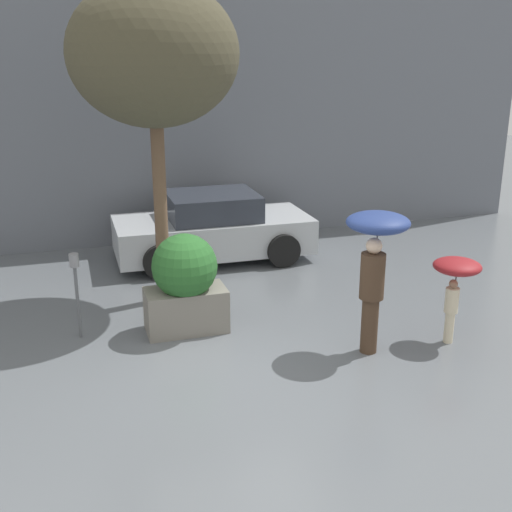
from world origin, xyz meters
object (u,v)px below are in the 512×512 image
at_px(parking_meter, 76,278).
at_px(street_tree, 153,55).
at_px(planter_box, 185,282).
at_px(parked_car_near, 213,229).
at_px(person_child, 456,275).
at_px(person_adult, 376,249).

bearing_deg(parking_meter, street_tree, 37.56).
xyz_separation_m(planter_box, parking_meter, (-1.59, 0.24, 0.15)).
xyz_separation_m(planter_box, street_tree, (-0.11, 1.37, 3.29)).
height_order(parked_car_near, street_tree, street_tree).
bearing_deg(street_tree, person_child, -37.25).
bearing_deg(parked_car_near, person_adult, -165.61).
xyz_separation_m(person_adult, person_child, (1.28, -0.10, -0.48)).
height_order(planter_box, street_tree, street_tree).
height_order(planter_box, parking_meter, planter_box).
height_order(person_adult, parking_meter, person_adult).
height_order(person_child, street_tree, street_tree).
distance_m(parked_car_near, street_tree, 4.20).
xyz_separation_m(parked_car_near, street_tree, (-1.35, -2.00, 3.44)).
height_order(person_adult, parked_car_near, person_adult).
bearing_deg(parked_car_near, street_tree, 146.34).
xyz_separation_m(planter_box, parked_car_near, (1.24, 3.37, -0.15)).
xyz_separation_m(person_child, parking_meter, (-5.30, 1.77, -0.10)).
relative_size(planter_box, person_child, 1.21).
relative_size(parked_car_near, parking_meter, 3.00).
xyz_separation_m(parked_car_near, parking_meter, (-2.83, -3.13, 0.30)).
height_order(person_adult, person_child, person_adult).
height_order(planter_box, parked_car_near, planter_box).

